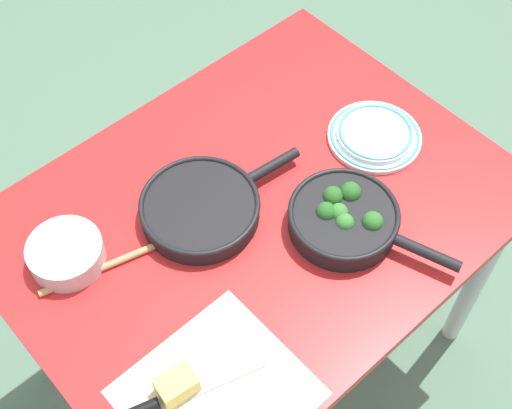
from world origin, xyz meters
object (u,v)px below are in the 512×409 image
skillet_broccoli (345,218)px  wooden_spoon (148,249)px  grater_knife (169,399)px  prep_bowl_steel (66,254)px  skillet_eggs (201,208)px  dinner_plate_stack (375,135)px  cheese_block (177,386)px

skillet_broccoli → wooden_spoon: skillet_broccoli is taller
skillet_broccoli → grater_knife: bearing=-103.3°
grater_knife → prep_bowl_steel: 0.38m
skillet_eggs → dinner_plate_stack: (-0.44, 0.10, -0.01)m
skillet_broccoli → wooden_spoon: 0.42m
skillet_broccoli → cheese_block: bearing=-103.5°
wooden_spoon → prep_bowl_steel: bearing=161.2°
skillet_broccoli → cheese_block: (0.49, 0.05, -0.01)m
dinner_plate_stack → prep_bowl_steel: prep_bowl_steel is taller
skillet_eggs → dinner_plate_stack: bearing=-7.1°
skillet_eggs → skillet_broccoli: bearing=-41.8°
skillet_broccoli → wooden_spoon: (0.35, -0.23, -0.02)m
cheese_block → dinner_plate_stack: cheese_block is taller
dinner_plate_stack → prep_bowl_steel: 0.74m
skillet_broccoli → grater_knife: size_ratio=1.27×
wooden_spoon → grater_knife: bearing=-105.5°
skillet_eggs → cheese_block: 0.39m
wooden_spoon → grater_knife: grater_knife is taller
grater_knife → cheese_block: cheese_block is taller
dinner_plate_stack → wooden_spoon: bearing=-10.4°
grater_knife → cheese_block: bearing=28.1°
grater_knife → prep_bowl_steel: prep_bowl_steel is taller
grater_knife → wooden_spoon: bearing=76.9°
wooden_spoon → dinner_plate_stack: bearing=4.4°
skillet_eggs → dinner_plate_stack: skillet_eggs is taller
wooden_spoon → cheese_block: cheese_block is taller
wooden_spoon → prep_bowl_steel: size_ratio=2.40×
skillet_broccoli → grater_knife: (0.51, 0.05, -0.02)m
skillet_broccoli → dinner_plate_stack: (-0.23, -0.13, -0.02)m
skillet_broccoli → dinner_plate_stack: skillet_broccoli is taller
grater_knife → prep_bowl_steel: size_ratio=1.84×
skillet_broccoli → prep_bowl_steel: skillet_broccoli is taller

